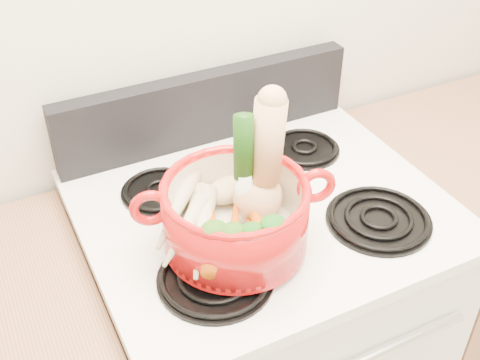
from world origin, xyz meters
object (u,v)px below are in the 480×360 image
leek (244,169)px  stove_body (259,345)px  dutch_oven (235,216)px  squash (259,162)px

leek → stove_body: bearing=61.6°
stove_body → dutch_oven: bearing=-139.7°
dutch_oven → leek: 0.09m
stove_body → dutch_oven: (-0.12, -0.10, 0.58)m
dutch_oven → squash: squash is taller
stove_body → squash: 0.67m
squash → leek: size_ratio=1.05×
dutch_oven → leek: size_ratio=1.13×
dutch_oven → stove_body: bearing=54.6°
squash → dutch_oven: bearing=-173.1°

